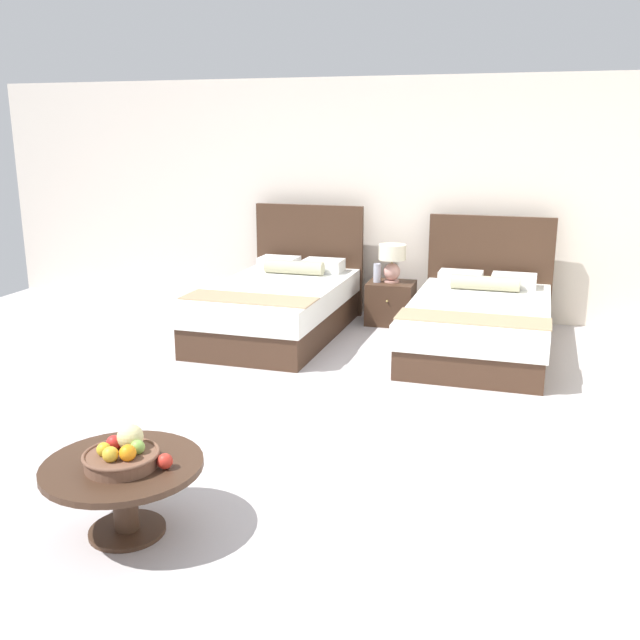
# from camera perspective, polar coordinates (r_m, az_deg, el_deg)

# --- Properties ---
(ground_plane) EXTENTS (10.19, 10.27, 0.02)m
(ground_plane) POSITION_cam_1_polar(r_m,az_deg,el_deg) (5.40, -0.08, -7.81)
(ground_plane) COLOR #BAB2B4
(wall_back) EXTENTS (10.19, 0.12, 2.68)m
(wall_back) POSITION_cam_1_polar(r_m,az_deg,el_deg) (8.28, 6.39, 9.65)
(wall_back) COLOR silver
(wall_back) RESTS_ON ground
(bed_near_window) EXTENTS (1.33, 2.26, 1.27)m
(bed_near_window) POSITION_cam_1_polar(r_m,az_deg,el_deg) (7.48, -3.31, 1.21)
(bed_near_window) COLOR #3F291C
(bed_near_window) RESTS_ON ground
(bed_near_corner) EXTENTS (1.38, 2.24, 1.21)m
(bed_near_corner) POSITION_cam_1_polar(r_m,az_deg,el_deg) (7.10, 12.68, -0.10)
(bed_near_corner) COLOR #3F291C
(bed_near_corner) RESTS_ON ground
(nightstand) EXTENTS (0.51, 0.47, 0.47)m
(nightstand) POSITION_cam_1_polar(r_m,az_deg,el_deg) (7.95, 5.70, 1.38)
(nightstand) COLOR #3F291C
(nightstand) RESTS_ON ground
(table_lamp) EXTENTS (0.30, 0.30, 0.42)m
(table_lamp) POSITION_cam_1_polar(r_m,az_deg,el_deg) (7.87, 5.82, 4.92)
(table_lamp) COLOR #D1998C
(table_lamp) RESTS_ON nightstand
(vase) EXTENTS (0.08, 0.08, 0.21)m
(vase) POSITION_cam_1_polar(r_m,az_deg,el_deg) (7.87, 4.61, 3.80)
(vase) COLOR #B1B3C5
(vase) RESTS_ON nightstand
(coffee_table) EXTENTS (0.84, 0.84, 0.40)m
(coffee_table) POSITION_cam_1_polar(r_m,az_deg,el_deg) (3.94, -15.50, -12.28)
(coffee_table) COLOR #3F291C
(coffee_table) RESTS_ON ground
(fruit_bowl) EXTENTS (0.39, 0.39, 0.20)m
(fruit_bowl) POSITION_cam_1_polar(r_m,az_deg,el_deg) (3.84, -15.58, -10.35)
(fruit_bowl) COLOR brown
(fruit_bowl) RESTS_ON coffee_table
(loose_apple) EXTENTS (0.08, 0.08, 0.08)m
(loose_apple) POSITION_cam_1_polar(r_m,az_deg,el_deg) (3.77, -12.35, -11.02)
(loose_apple) COLOR red
(loose_apple) RESTS_ON coffee_table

